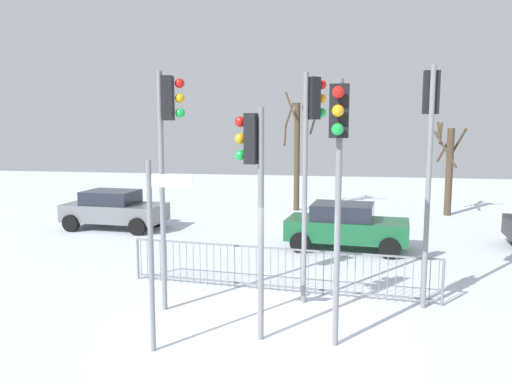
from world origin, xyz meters
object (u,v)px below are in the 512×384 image
object	(u,v)px
traffic_light_mid_right	(254,172)
bare_tree_left	(449,167)
traffic_light_foreground_right	(167,138)
traffic_light_rear_right	(338,154)
traffic_light_foreground_left	(430,134)
car_green_trailing	(346,226)
car_grey_mid	(114,209)
direction_sign_post	(154,247)
bare_tree_centre	(297,151)
traffic_light_mid_left	(311,137)

from	to	relation	value
traffic_light_mid_right	bare_tree_left	distance (m)	15.48
traffic_light_foreground_right	traffic_light_rear_right	size ratio (longest dim) A/B	1.06
traffic_light_foreground_left	traffic_light_foreground_right	distance (m)	5.52
traffic_light_foreground_right	car_green_trailing	distance (m)	7.73
car_green_trailing	car_grey_mid	distance (m)	8.89
traffic_light_mid_right	traffic_light_foreground_left	distance (m)	4.14
car_grey_mid	traffic_light_foreground_left	bearing A→B (deg)	-28.87
traffic_light_mid_right	car_grey_mid	size ratio (longest dim) A/B	1.09
traffic_light_foreground_left	traffic_light_mid_right	bearing A→B (deg)	-145.89
traffic_light_mid_right	car_grey_mid	bearing A→B (deg)	52.80
traffic_light_foreground_left	direction_sign_post	bearing A→B (deg)	-148.02
traffic_light_rear_right	car_grey_mid	bearing A→B (deg)	-43.09
car_grey_mid	bare_tree_centre	distance (m)	8.66
car_green_trailing	bare_tree_centre	bearing A→B (deg)	113.52
traffic_light_mid_right	traffic_light_foreground_left	size ratio (longest dim) A/B	0.82
traffic_light_foreground_left	car_grey_mid	size ratio (longest dim) A/B	1.33
traffic_light_foreground_left	traffic_light_foreground_right	xyz separation A→B (m)	(-5.40, -1.14, -0.09)
direction_sign_post	car_grey_mid	world-z (taller)	direction_sign_post
traffic_light_foreground_right	car_grey_mid	bearing A→B (deg)	-155.83
traffic_light_rear_right	bare_tree_centre	bearing A→B (deg)	-78.02
traffic_light_mid_left	car_green_trailing	xyz separation A→B (m)	(0.86, 5.09, -2.95)
traffic_light_foreground_right	traffic_light_rear_right	xyz separation A→B (m)	(3.52, -1.35, -0.22)
traffic_light_foreground_left	car_grey_mid	xyz separation A→B (m)	(-10.35, 6.72, -3.02)
traffic_light_foreground_right	traffic_light_mid_left	world-z (taller)	traffic_light_mid_left
traffic_light_mid_right	bare_tree_centre	xyz separation A→B (m)	(-0.46, 14.38, -0.41)
direction_sign_post	bare_tree_centre	bearing A→B (deg)	80.89
traffic_light_foreground_right	bare_tree_left	xyz separation A→B (m)	(8.18, 13.00, -1.55)
traffic_light_rear_right	direction_sign_post	bearing A→B (deg)	15.82
traffic_light_foreground_right	bare_tree_centre	distance (m)	13.35
traffic_light_mid_right	bare_tree_left	bearing A→B (deg)	-8.40
direction_sign_post	bare_tree_centre	size ratio (longest dim) A/B	0.62
traffic_light_mid_right	bare_tree_left	world-z (taller)	traffic_light_mid_right
traffic_light_mid_left	car_grey_mid	bearing A→B (deg)	-169.11
car_green_trailing	bare_tree_left	size ratio (longest dim) A/B	0.97
traffic_light_rear_right	car_green_trailing	xyz separation A→B (m)	(0.24, 7.44, -2.72)
traffic_light_mid_left	bare_tree_centre	world-z (taller)	bare_tree_centre
traffic_light_mid_left	car_grey_mid	xyz separation A→B (m)	(-7.85, 6.86, -2.95)
traffic_light_rear_right	car_green_trailing	bearing A→B (deg)	-87.55
car_green_trailing	bare_tree_left	world-z (taller)	bare_tree_left
traffic_light_mid_right	traffic_light_mid_left	world-z (taller)	traffic_light_mid_left
traffic_light_foreground_right	car_grey_mid	distance (m)	9.74
traffic_light_foreground_right	direction_sign_post	size ratio (longest dim) A/B	1.49
bare_tree_left	traffic_light_mid_right	bearing A→B (deg)	-113.52
direction_sign_post	traffic_light_foreground_left	bearing A→B (deg)	27.31
direction_sign_post	car_grey_mid	bearing A→B (deg)	113.78
traffic_light_mid_right	car_green_trailing	distance (m)	7.82
traffic_light_rear_right	traffic_light_foreground_right	bearing A→B (deg)	-16.71
traffic_light_mid_right	traffic_light_rear_right	bearing A→B (deg)	-82.33
traffic_light_mid_left	bare_tree_centre	xyz separation A→B (m)	(-1.34, 12.22, -0.98)
traffic_light_mid_right	bare_tree_centre	distance (m)	14.39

